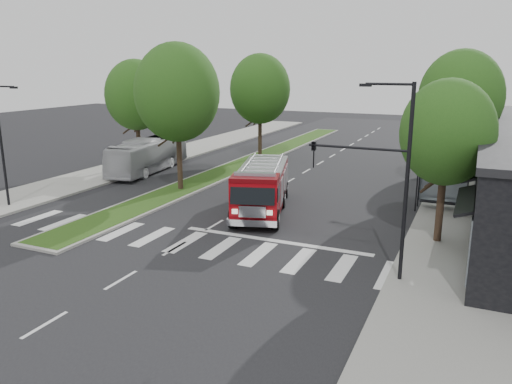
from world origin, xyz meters
TOP-DOWN VIEW (x-y plane):
  - ground at (0.00, 0.00)m, footprint 140.00×140.00m
  - sidewalk_right at (12.50, 10.00)m, footprint 5.00×80.00m
  - sidewalk_left at (-14.50, 10.00)m, footprint 5.00×80.00m
  - median at (-6.00, 18.00)m, footprint 3.00×50.00m
  - bus_shelter at (11.20, 8.15)m, footprint 3.20×1.60m
  - tree_right_near at (11.50, 2.00)m, footprint 4.40×4.40m
  - tree_right_mid at (11.50, 14.00)m, footprint 5.60×5.60m
  - tree_right_far at (11.50, 24.00)m, footprint 5.00×5.00m
  - tree_median_near at (-6.00, 6.00)m, footprint 5.80×5.80m
  - tree_median_far at (-6.00, 20.00)m, footprint 5.60×5.60m
  - tree_left_mid at (-14.00, 12.00)m, footprint 5.20×5.20m
  - streetlight_right_near at (9.61, -3.50)m, footprint 4.08×0.22m
  - streetlight_left_near at (-13.36, -2.00)m, footprint 1.90×0.20m
  - streetlight_right_far at (10.35, 20.00)m, footprint 2.11×0.20m
  - fire_engine at (1.28, 3.63)m, footprint 5.00×9.16m
  - city_bus at (-12.00, 10.62)m, footprint 3.66×10.30m

SIDE VIEW (x-z plane):
  - ground at x=0.00m, z-range 0.00..0.00m
  - sidewalk_right at x=12.50m, z-range 0.00..0.15m
  - sidewalk_left at x=-14.50m, z-range 0.00..0.15m
  - median at x=-6.00m, z-range 0.00..0.16m
  - city_bus at x=-12.00m, z-range 0.00..2.81m
  - fire_engine at x=1.28m, z-range -0.06..2.98m
  - bus_shelter at x=11.20m, z-range 0.73..3.34m
  - streetlight_left_near at x=-13.36m, z-range 0.44..7.94m
  - streetlight_right_far at x=10.35m, z-range 0.48..8.48m
  - streetlight_right_near at x=9.61m, z-range 0.67..8.67m
  - tree_right_near at x=11.50m, z-range 1.48..9.53m
  - tree_right_far at x=11.50m, z-range 1.47..10.20m
  - tree_left_mid at x=-14.00m, z-range 1.58..10.74m
  - tree_right_mid at x=11.50m, z-range 1.63..11.35m
  - tree_median_far at x=-6.00m, z-range 1.63..11.35m
  - tree_median_near at x=-6.00m, z-range 1.73..11.89m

